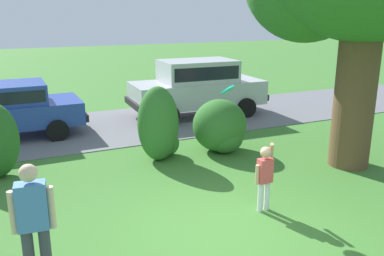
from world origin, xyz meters
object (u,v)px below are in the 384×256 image
at_px(child_thrower, 265,173).
at_px(adult_onlooker, 34,222).
at_px(parked_suv, 197,85).
at_px(parked_sedan, 7,109).
at_px(frisbee, 228,90).

bearing_deg(child_thrower, adult_onlooker, -169.94).
relative_size(parked_suv, child_thrower, 3.70).
distance_m(parked_sedan, frisbee, 7.20).
bearing_deg(parked_sedan, parked_suv, 1.11).
distance_m(child_thrower, frisbee, 1.64).
relative_size(frisbee, adult_onlooker, 0.19).
relative_size(child_thrower, adult_onlooker, 0.74).
bearing_deg(parked_suv, child_thrower, -106.06).
height_order(child_thrower, frisbee, frisbee).
bearing_deg(child_thrower, frisbee, 113.35).
height_order(child_thrower, adult_onlooker, adult_onlooker).
bearing_deg(parked_suv, frisbee, -110.78).
xyz_separation_m(child_thrower, frisbee, (-0.34, 0.79, 1.40)).
xyz_separation_m(parked_sedan, child_thrower, (4.02, -6.84, -0.13)).
distance_m(child_thrower, adult_onlooker, 3.95).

